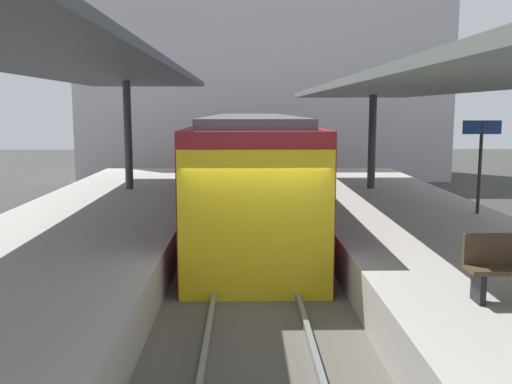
{
  "coord_description": "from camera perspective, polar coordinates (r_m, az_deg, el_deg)",
  "views": [
    {
      "loc": [
        -0.19,
        -10.11,
        3.46
      ],
      "look_at": [
        0.09,
        3.77,
        1.45
      ],
      "focal_mm": 40.08,
      "sensor_mm": 36.0,
      "label": 1
    }
  ],
  "objects": [
    {
      "name": "platform_sign",
      "position": [
        14.48,
        21.54,
        4.34
      ],
      "size": [
        0.9,
        0.08,
        2.21
      ],
      "color": "#262628",
      "rests_on": "platform_right"
    },
    {
      "name": "ground_plane",
      "position": [
        10.68,
        -0.07,
        -10.67
      ],
      "size": [
        80.0,
        80.0,
        0.0
      ],
      "primitive_type": "plane",
      "color": "#383835"
    },
    {
      "name": "canopy_left",
      "position": [
        12.09,
        -18.95,
        12.06
      ],
      "size": [
        4.18,
        21.0,
        3.49
      ],
      "color": "#333335",
      "rests_on": "platform_left"
    },
    {
      "name": "station_building_backdrop",
      "position": [
        30.19,
        0.69,
        12.1
      ],
      "size": [
        18.0,
        6.0,
        11.0
      ],
      "primitive_type": "cube",
      "color": "#B7B2B7",
      "rests_on": "ground_plane"
    },
    {
      "name": "canopy_right",
      "position": [
        12.19,
        18.26,
        10.15
      ],
      "size": [
        4.18,
        21.0,
        3.07
      ],
      "color": "#333335",
      "rests_on": "platform_right"
    },
    {
      "name": "platform_left",
      "position": [
        11.13,
        -20.22,
        -7.71
      ],
      "size": [
        4.4,
        28.0,
        1.0
      ],
      "primitive_type": "cube",
      "color": "#ADA8A0",
      "rests_on": "ground_plane"
    },
    {
      "name": "platform_right",
      "position": [
        11.26,
        19.83,
        -7.51
      ],
      "size": [
        4.4,
        28.0,
        1.0
      ],
      "primitive_type": "cube",
      "color": "#ADA8A0",
      "rests_on": "ground_plane"
    },
    {
      "name": "rail_far_side",
      "position": [
        10.64,
        3.86,
        -9.25
      ],
      "size": [
        0.08,
        28.0,
        0.14
      ],
      "primitive_type": "cube",
      "color": "slate",
      "rests_on": "track_ballast"
    },
    {
      "name": "rail_near_side",
      "position": [
        10.61,
        -4.01,
        -9.29
      ],
      "size": [
        0.08,
        28.0,
        0.14
      ],
      "primitive_type": "cube",
      "color": "slate",
      "rests_on": "track_ballast"
    },
    {
      "name": "commuter_train",
      "position": [
        16.75,
        -0.49,
        2.29
      ],
      "size": [
        2.78,
        14.46,
        3.1
      ],
      "color": "maroon",
      "rests_on": "track_ballast"
    },
    {
      "name": "track_ballast",
      "position": [
        10.65,
        -0.07,
        -10.16
      ],
      "size": [
        3.2,
        28.0,
        0.2
      ],
      "primitive_type": "cube",
      "color": "#59544C",
      "rests_on": "ground_plane"
    }
  ]
}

